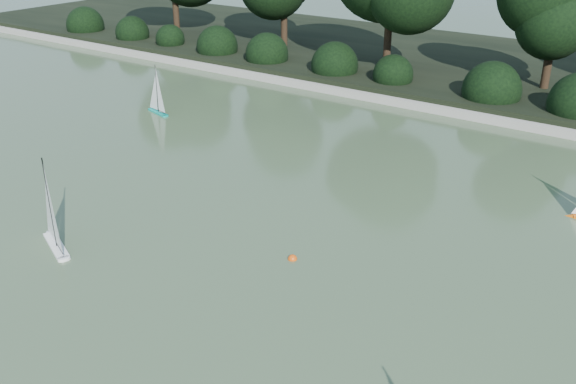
# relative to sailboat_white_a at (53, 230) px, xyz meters

# --- Properties ---
(ground) EXTENTS (80.00, 80.00, 0.00)m
(ground) POSITION_rel_sailboat_white_a_xyz_m (2.62, -0.06, -0.23)
(ground) COLOR #2F4328
(ground) RESTS_ON ground
(pond_coping) EXTENTS (40.00, 0.35, 0.18)m
(pond_coping) POSITION_rel_sailboat_white_a_xyz_m (2.62, 8.94, -0.14)
(pond_coping) COLOR gray
(pond_coping) RESTS_ON ground
(far_bank) EXTENTS (40.00, 8.00, 0.30)m
(far_bank) POSITION_rel_sailboat_white_a_xyz_m (2.62, 12.94, -0.08)
(far_bank) COLOR black
(far_bank) RESTS_ON ground
(shrub_hedge) EXTENTS (29.10, 1.10, 1.10)m
(shrub_hedge) POSITION_rel_sailboat_white_a_xyz_m (2.62, 9.84, 0.22)
(shrub_hedge) COLOR black
(shrub_hedge) RESTS_ON ground
(sailboat_white_a) EXTENTS (1.03, 0.55, 1.45)m
(sailboat_white_a) POSITION_rel_sailboat_white_a_xyz_m (0.00, 0.00, 0.00)
(sailboat_white_a) COLOR white
(sailboat_white_a) RESTS_ON ground
(sailboat_teal) EXTENTS (0.87, 0.36, 1.19)m
(sailboat_teal) POSITION_rel_sailboat_white_a_xyz_m (-3.32, 5.21, -0.04)
(sailboat_teal) COLOR #099382
(sailboat_teal) RESTS_ON ground
(race_buoy) EXTENTS (0.13, 0.13, 0.13)m
(race_buoy) POSITION_rel_sailboat_white_a_xyz_m (2.98, 1.61, -0.23)
(race_buoy) COLOR #DD4A0B
(race_buoy) RESTS_ON ground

